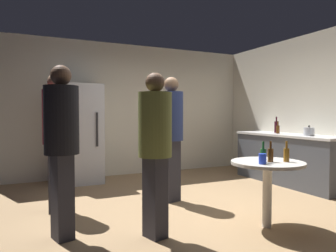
% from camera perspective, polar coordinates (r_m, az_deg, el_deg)
% --- Properties ---
extents(ground_plane, '(5.20, 5.20, 0.10)m').
position_cam_1_polar(ground_plane, '(4.43, 4.52, -15.03)').
color(ground_plane, '#9E7C56').
extents(wall_back, '(5.32, 0.06, 2.70)m').
position_cam_1_polar(wall_back, '(6.65, -6.75, 2.93)').
color(wall_back, silver).
rests_on(wall_back, ground_plane).
extents(wall_side_right, '(0.06, 5.20, 2.70)m').
position_cam_1_polar(wall_side_right, '(5.99, 27.01, 2.79)').
color(wall_side_right, silver).
rests_on(wall_side_right, ground_plane).
extents(refrigerator, '(0.70, 0.68, 1.80)m').
position_cam_1_polar(refrigerator, '(5.97, -15.38, -1.36)').
color(refrigerator, silver).
rests_on(refrigerator, ground_plane).
extents(kitchen_counter, '(0.64, 2.18, 0.90)m').
position_cam_1_polar(kitchen_counter, '(6.12, 20.94, -5.56)').
color(kitchen_counter, '#4C515B').
rests_on(kitchen_counter, ground_plane).
extents(kettle, '(0.24, 0.17, 0.18)m').
position_cam_1_polar(kettle, '(5.71, 24.20, -0.92)').
color(kettle, '#B2B2B7').
rests_on(kettle, kitchen_counter).
extents(wine_bottle_on_counter, '(0.08, 0.08, 0.31)m').
position_cam_1_polar(wine_bottle_on_counter, '(6.39, 19.04, -0.12)').
color(wine_bottle_on_counter, '#3F141E').
rests_on(wine_bottle_on_counter, kitchen_counter).
extents(beer_bottle_on_counter, '(0.06, 0.06, 0.23)m').
position_cam_1_polar(beer_bottle_on_counter, '(6.17, 19.30, -0.52)').
color(beer_bottle_on_counter, '#593314').
rests_on(beer_bottle_on_counter, kitchen_counter).
extents(foreground_table, '(0.80, 0.80, 0.73)m').
position_cam_1_polar(foreground_table, '(3.69, 17.57, -7.75)').
color(foreground_table, beige).
rests_on(foreground_table, ground_plane).
extents(beer_bottle_amber, '(0.06, 0.06, 0.23)m').
position_cam_1_polar(beer_bottle_amber, '(3.71, 20.67, -4.81)').
color(beer_bottle_amber, '#8C5919').
rests_on(beer_bottle_amber, foreground_table).
extents(beer_bottle_brown, '(0.06, 0.06, 0.23)m').
position_cam_1_polar(beer_bottle_brown, '(3.64, 18.08, -4.91)').
color(beer_bottle_brown, '#593314').
rests_on(beer_bottle_brown, foreground_table).
extents(beer_bottle_green, '(0.06, 0.06, 0.23)m').
position_cam_1_polar(beer_bottle_green, '(3.57, 16.86, -5.03)').
color(beer_bottle_green, '#26662D').
rests_on(beer_bottle_green, foreground_table).
extents(plastic_cup_blue, '(0.08, 0.08, 0.11)m').
position_cam_1_polar(plastic_cup_blue, '(3.46, 16.75, -5.73)').
color(plastic_cup_blue, blue).
rests_on(plastic_cup_blue, foreground_table).
extents(person_in_black_shirt, '(0.41, 0.41, 1.75)m').
position_cam_1_polar(person_in_black_shirt, '(3.31, -18.71, -2.01)').
color(person_in_black_shirt, '#2D2D38').
rests_on(person_in_black_shirt, ground_plane).
extents(person_in_olive_shirt, '(0.42, 0.42, 1.68)m').
position_cam_1_polar(person_in_olive_shirt, '(3.19, -2.35, -2.85)').
color(person_in_olive_shirt, '#2D2D38').
rests_on(person_in_olive_shirt, ground_plane).
extents(person_in_maroon_shirt, '(0.43, 0.43, 1.78)m').
position_cam_1_polar(person_in_maroon_shirt, '(4.27, -19.56, -0.83)').
color(person_in_maroon_shirt, '#2D2D38').
rests_on(person_in_maroon_shirt, ground_plane).
extents(person_in_navy_shirt, '(0.40, 0.40, 1.79)m').
position_cam_1_polar(person_in_navy_shirt, '(4.52, 0.60, -0.46)').
color(person_in_navy_shirt, '#2D2D38').
rests_on(person_in_navy_shirt, ground_plane).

